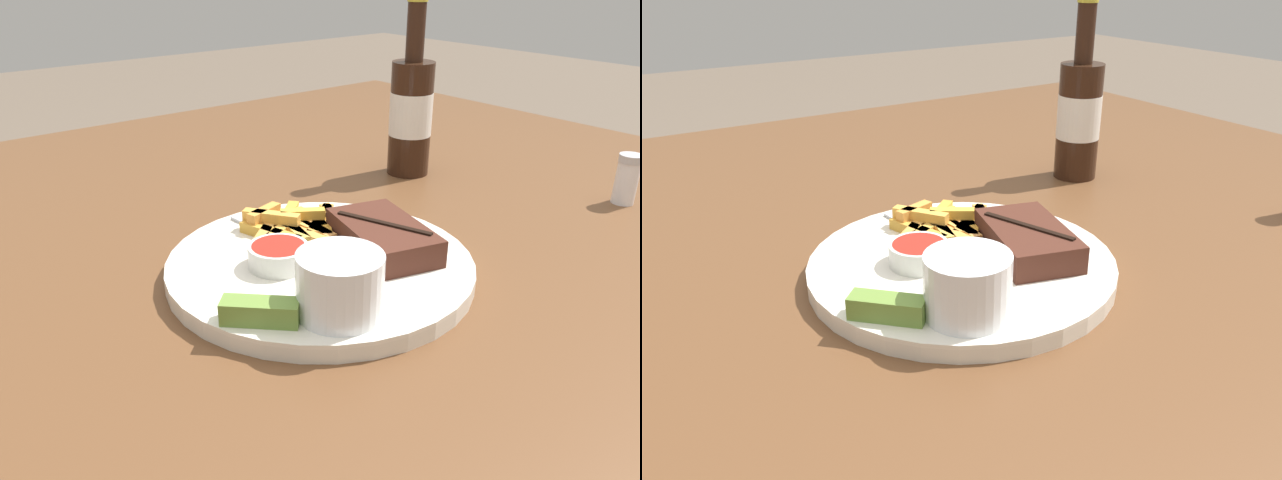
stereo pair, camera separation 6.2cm
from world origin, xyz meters
The scene contains 11 objects.
dining_table centered at (0.00, 0.00, 0.67)m, with size 1.44×1.53×0.73m.
dinner_plate centered at (0.00, 0.00, 0.74)m, with size 0.31×0.31×0.02m.
steak_portion centered at (0.02, 0.06, 0.76)m, with size 0.14×0.10×0.03m.
fries_pile centered at (-0.07, 0.02, 0.76)m, with size 0.12×0.14×0.02m.
coleslaw_cup centered at (0.09, -0.05, 0.78)m, with size 0.07×0.07×0.06m.
dipping_sauce_cup centered at (-0.01, -0.04, 0.76)m, with size 0.06×0.06×0.02m.
pickle_spear centered at (0.06, -0.11, 0.76)m, with size 0.06×0.06×0.02m.
fork_utensil centered at (-0.08, -0.01, 0.75)m, with size 0.13×0.02×0.00m.
knife_utensil centered at (0.00, 0.04, 0.75)m, with size 0.06×0.16×0.01m.
beer_bottle centered at (-0.17, 0.30, 0.82)m, with size 0.06×0.06×0.26m.
salt_shaker centered at (0.09, 0.43, 0.76)m, with size 0.03×0.03×0.07m.
Camera 1 is at (0.43, -0.35, 1.03)m, focal length 35.00 mm.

